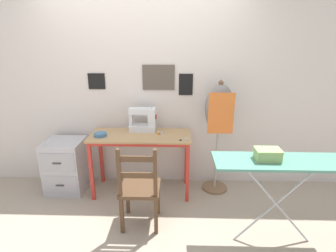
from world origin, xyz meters
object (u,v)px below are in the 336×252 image
object	(u,v)px
sewing_machine	(144,120)
ironing_board	(282,165)
thread_spool_near_machine	(159,133)
scissors	(183,140)
thread_spool_mid_table	(163,133)
fabric_bowl	(100,134)
wooden_chair	(140,189)
storage_box	(268,154)
filing_cabinet	(66,166)
dress_form	(219,114)

from	to	relation	value
sewing_machine	ironing_board	distance (m)	1.66
sewing_machine	thread_spool_near_machine	distance (m)	0.26
scissors	thread_spool_mid_table	xyz separation A→B (m)	(-0.24, 0.17, 0.02)
fabric_bowl	wooden_chair	distance (m)	0.87
storage_box	thread_spool_near_machine	bearing A→B (deg)	140.06
scissors	wooden_chair	world-z (taller)	wooden_chair
wooden_chair	sewing_machine	bearing A→B (deg)	92.64
sewing_machine	filing_cabinet	size ratio (longest dim) A/B	0.51
filing_cabinet	storage_box	xyz separation A→B (m)	(2.20, -0.86, 0.57)
sewing_machine	fabric_bowl	bearing A→B (deg)	-157.46
sewing_machine	thread_spool_mid_table	distance (m)	0.30
scissors	storage_box	size ratio (longest dim) A/B	0.57
thread_spool_near_machine	thread_spool_mid_table	world-z (taller)	thread_spool_near_machine
sewing_machine	thread_spool_mid_table	xyz separation A→B (m)	(0.24, -0.13, -0.12)
thread_spool_mid_table	dress_form	distance (m)	0.72
sewing_machine	filing_cabinet	world-z (taller)	sewing_machine
dress_form	ironing_board	size ratio (longest dim) A/B	1.19
thread_spool_near_machine	filing_cabinet	distance (m)	1.27
sewing_machine	dress_form	xyz separation A→B (m)	(0.91, -0.06, 0.11)
scissors	thread_spool_near_machine	size ratio (longest dim) A/B	3.07
sewing_machine	scissors	world-z (taller)	sewing_machine
storage_box	thread_spool_mid_table	bearing A→B (deg)	138.46
fabric_bowl	filing_cabinet	xyz separation A→B (m)	(-0.50, 0.08, -0.46)
sewing_machine	wooden_chair	bearing A→B (deg)	-87.36
fabric_bowl	wooden_chair	world-z (taller)	wooden_chair
fabric_bowl	storage_box	size ratio (longest dim) A/B	0.68
scissors	filing_cabinet	world-z (taller)	scissors
wooden_chair	ironing_board	size ratio (longest dim) A/B	0.76
scissors	wooden_chair	size ratio (longest dim) A/B	0.14
thread_spool_mid_table	filing_cabinet	xyz separation A→B (m)	(-1.24, 0.01, -0.46)
thread_spool_mid_table	storage_box	xyz separation A→B (m)	(0.96, -0.85, 0.12)
filing_cabinet	ironing_board	size ratio (longest dim) A/B	0.56
ironing_board	storage_box	world-z (taller)	storage_box
filing_cabinet	dress_form	distance (m)	2.03
sewing_machine	filing_cabinet	distance (m)	1.16
sewing_machine	fabric_bowl	size ratio (longest dim) A/B	2.28
ironing_board	filing_cabinet	bearing A→B (deg)	159.57
thread_spool_mid_table	scissors	bearing A→B (deg)	-34.73
filing_cabinet	storage_box	world-z (taller)	storage_box
thread_spool_mid_table	dress_form	size ratio (longest dim) A/B	0.03
thread_spool_mid_table	wooden_chair	bearing A→B (deg)	-106.86
thread_spool_near_machine	ironing_board	xyz separation A→B (m)	(1.14, -0.85, 0.02)
fabric_bowl	ironing_board	world-z (taller)	ironing_board
scissors	storage_box	distance (m)	1.00
scissors	filing_cabinet	distance (m)	1.55
filing_cabinet	ironing_board	distance (m)	2.53
scissors	thread_spool_near_machine	distance (m)	0.33
sewing_machine	scissors	size ratio (longest dim) A/B	2.68
scissors	fabric_bowl	bearing A→B (deg)	174.62
fabric_bowl	dress_form	distance (m)	1.44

